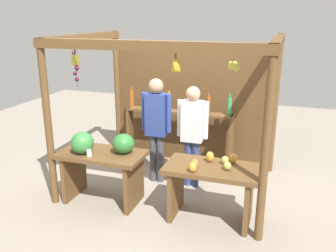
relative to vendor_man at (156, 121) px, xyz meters
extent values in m
plane|color=gray|center=(0.28, -0.07, -1.01)|extent=(12.00, 12.00, 0.00)
cylinder|color=brown|center=(-1.14, -1.12, 0.14)|extent=(0.10, 0.10, 2.30)
cylinder|color=brown|center=(1.71, -1.12, 0.14)|extent=(0.10, 0.10, 2.30)
cylinder|color=brown|center=(-1.14, 0.99, 0.14)|extent=(0.10, 0.10, 2.30)
cylinder|color=brown|center=(1.71, 0.99, 0.14)|extent=(0.10, 0.10, 2.30)
cube|color=brown|center=(0.28, -1.12, 1.23)|extent=(2.95, 0.12, 0.12)
cube|color=brown|center=(-1.14, -0.07, 1.23)|extent=(0.12, 2.21, 0.12)
cube|color=brown|center=(1.71, -0.07, 1.23)|extent=(0.12, 2.21, 0.12)
cube|color=#52381E|center=(0.28, 1.01, 0.03)|extent=(2.85, 0.04, 2.07)
cylinder|color=brown|center=(0.64, -1.07, 1.12)|extent=(0.02, 0.02, 0.06)
ellipsoid|color=gold|center=(0.68, -1.07, 1.00)|extent=(0.04, 0.06, 0.13)
ellipsoid|color=gold|center=(0.66, -1.04, 1.01)|extent=(0.06, 0.06, 0.14)
ellipsoid|color=gold|center=(0.64, -1.04, 1.02)|extent=(0.06, 0.04, 0.13)
ellipsoid|color=gold|center=(0.63, -1.05, 1.01)|extent=(0.06, 0.06, 0.14)
ellipsoid|color=gold|center=(0.61, -1.07, 1.00)|extent=(0.04, 0.07, 0.13)
ellipsoid|color=gold|center=(0.62, -1.08, 1.02)|extent=(0.07, 0.07, 0.14)
ellipsoid|color=gold|center=(0.64, -1.10, 1.02)|extent=(0.06, 0.04, 0.13)
ellipsoid|color=gold|center=(0.67, -1.10, 1.01)|extent=(0.05, 0.05, 0.14)
cylinder|color=brown|center=(1.28, -0.92, 1.12)|extent=(0.02, 0.02, 0.06)
ellipsoid|color=#D1CC4C|center=(1.32, -0.92, 1.01)|extent=(0.04, 0.08, 0.11)
ellipsoid|color=#D1CC4C|center=(1.29, -0.90, 1.03)|extent=(0.06, 0.05, 0.11)
ellipsoid|color=#D1CC4C|center=(1.26, -0.89, 1.02)|extent=(0.06, 0.05, 0.11)
ellipsoid|color=#D1CC4C|center=(1.24, -0.92, 1.03)|extent=(0.04, 0.07, 0.11)
ellipsoid|color=#D1CC4C|center=(1.27, -0.94, 1.03)|extent=(0.05, 0.05, 0.11)
ellipsoid|color=#D1CC4C|center=(1.30, -0.96, 1.01)|extent=(0.06, 0.05, 0.11)
cylinder|color=brown|center=(-0.71, -1.00, 1.12)|extent=(0.02, 0.02, 0.06)
ellipsoid|color=#D1CC4C|center=(-0.69, -1.01, 1.02)|extent=(0.04, 0.07, 0.14)
ellipsoid|color=#D1CC4C|center=(-0.69, -0.98, 0.99)|extent=(0.07, 0.07, 0.14)
ellipsoid|color=#D1CC4C|center=(-0.71, -0.97, 1.03)|extent=(0.09, 0.04, 0.14)
ellipsoid|color=#D1CC4C|center=(-0.74, -0.98, 1.02)|extent=(0.05, 0.06, 0.14)
ellipsoid|color=#D1CC4C|center=(-0.75, -1.01, 1.02)|extent=(0.04, 0.08, 0.14)
ellipsoid|color=#D1CC4C|center=(-0.73, -1.03, 1.00)|extent=(0.07, 0.06, 0.14)
ellipsoid|color=#D1CC4C|center=(-0.72, -1.04, 1.02)|extent=(0.06, 0.04, 0.14)
ellipsoid|color=#D1CC4C|center=(-0.68, -1.03, 1.03)|extent=(0.05, 0.05, 0.14)
cylinder|color=#4C422D|center=(-0.93, -0.68, 0.88)|extent=(0.01, 0.01, 0.55)
sphere|color=#601E42|center=(-0.94, -0.68, 1.07)|extent=(0.06, 0.06, 0.06)
sphere|color=#511938|center=(-0.90, -0.70, 1.02)|extent=(0.06, 0.06, 0.06)
sphere|color=#601E42|center=(-0.93, -0.70, 0.94)|extent=(0.06, 0.06, 0.06)
sphere|color=#511938|center=(-0.92, -0.68, 0.92)|extent=(0.06, 0.06, 0.06)
sphere|color=#47142D|center=(-0.91, -0.68, 0.86)|extent=(0.06, 0.06, 0.06)
sphere|color=#47142D|center=(-0.94, -0.68, 0.79)|extent=(0.06, 0.06, 0.06)
sphere|color=#47142D|center=(-0.92, -0.68, 0.71)|extent=(0.06, 0.06, 0.06)
cube|color=brown|center=(-0.50, -0.86, -0.29)|extent=(1.20, 0.64, 0.06)
cube|color=brown|center=(-0.98, -0.86, -0.66)|extent=(0.06, 0.58, 0.68)
cube|color=brown|center=(-0.02, -0.86, -0.66)|extent=(0.06, 0.58, 0.68)
ellipsoid|color=#2D7533|center=(-0.20, -0.78, -0.13)|extent=(0.33, 0.33, 0.27)
ellipsoid|color=#38843D|center=(-0.73, -0.97, -0.11)|extent=(0.40, 0.40, 0.31)
cylinder|color=white|center=(-0.59, -1.04, -0.22)|extent=(0.07, 0.07, 0.09)
cube|color=brown|center=(1.07, -0.86, -0.29)|extent=(1.20, 0.64, 0.06)
cube|color=brown|center=(0.59, -0.86, -0.66)|extent=(0.06, 0.58, 0.68)
cube|color=brown|center=(1.54, -0.86, -0.66)|extent=(0.06, 0.58, 0.68)
ellipsoid|color=#A8B24C|center=(1.20, -0.73, -0.21)|extent=(0.13, 0.13, 0.11)
ellipsoid|color=gold|center=(0.87, -1.09, -0.20)|extent=(0.10, 0.10, 0.13)
ellipsoid|color=#A8B24C|center=(1.26, -0.90, -0.21)|extent=(0.12, 0.12, 0.11)
ellipsoid|color=#CC7038|center=(0.86, -0.96, -0.20)|extent=(0.12, 0.12, 0.12)
ellipsoid|color=gold|center=(1.30, -0.65, -0.20)|extent=(0.13, 0.13, 0.13)
ellipsoid|color=gold|center=(1.00, -0.71, -0.19)|extent=(0.13, 0.13, 0.14)
cube|color=brown|center=(-0.78, 0.72, -0.51)|extent=(0.05, 0.20, 1.00)
cube|color=brown|center=(1.07, 0.72, -0.51)|extent=(0.05, 0.20, 1.00)
cube|color=brown|center=(0.14, 0.72, -0.03)|extent=(1.85, 0.22, 0.04)
cylinder|color=#994C1E|center=(-0.73, 0.72, 0.14)|extent=(0.08, 0.08, 0.30)
cylinder|color=#994C1E|center=(-0.73, 0.72, 0.32)|extent=(0.03, 0.03, 0.06)
cylinder|color=silver|center=(-0.37, 0.72, 0.11)|extent=(0.07, 0.07, 0.23)
cylinder|color=silver|center=(-0.37, 0.72, 0.25)|extent=(0.03, 0.03, 0.06)
cylinder|color=gold|center=(-0.03, 0.72, 0.13)|extent=(0.07, 0.07, 0.28)
cylinder|color=gold|center=(-0.03, 0.72, 0.30)|extent=(0.03, 0.03, 0.06)
cylinder|color=#994C1E|center=(0.32, 0.72, 0.14)|extent=(0.06, 0.06, 0.29)
cylinder|color=#994C1E|center=(0.32, 0.72, 0.32)|extent=(0.03, 0.03, 0.06)
cylinder|color=#994C1E|center=(0.65, 0.72, 0.13)|extent=(0.07, 0.07, 0.28)
cylinder|color=#994C1E|center=(0.65, 0.72, 0.30)|extent=(0.03, 0.03, 0.06)
cylinder|color=#338C4C|center=(1.01, 0.72, 0.14)|extent=(0.07, 0.07, 0.29)
cylinder|color=#338C4C|center=(1.01, 0.72, 0.31)|extent=(0.03, 0.03, 0.06)
cylinder|color=#42434C|center=(-0.06, 0.00, -0.62)|extent=(0.11, 0.11, 0.78)
cylinder|color=#42434C|center=(0.06, 0.00, -0.62)|extent=(0.11, 0.11, 0.78)
cube|color=#2D428C|center=(0.00, 0.00, 0.11)|extent=(0.32, 0.19, 0.66)
cylinder|color=#2D428C|center=(-0.20, 0.00, 0.14)|extent=(0.08, 0.08, 0.59)
cylinder|color=#2D428C|center=(0.20, 0.00, 0.14)|extent=(0.08, 0.08, 0.59)
sphere|color=tan|center=(0.00, 0.00, 0.55)|extent=(0.23, 0.23, 0.23)
cylinder|color=navy|center=(0.51, 0.02, -0.64)|extent=(0.11, 0.11, 0.74)
cylinder|color=navy|center=(0.63, 0.02, -0.64)|extent=(0.11, 0.11, 0.74)
cube|color=white|center=(0.57, 0.02, 0.05)|extent=(0.32, 0.19, 0.63)
cylinder|color=white|center=(0.37, 0.02, 0.08)|extent=(0.08, 0.08, 0.56)
cylinder|color=white|center=(0.77, 0.02, 0.08)|extent=(0.08, 0.08, 0.56)
sphere|color=tan|center=(0.57, 0.02, 0.47)|extent=(0.21, 0.21, 0.21)
camera|label=1|loc=(1.87, -5.03, 1.57)|focal=38.73mm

